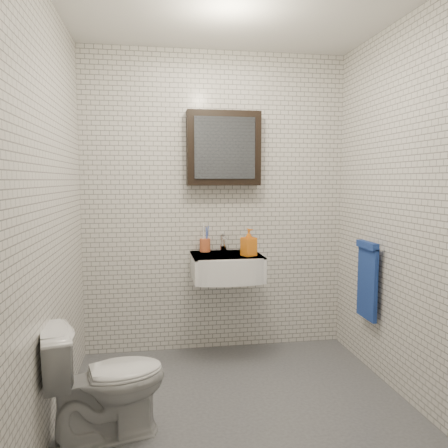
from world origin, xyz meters
TOP-DOWN VIEW (x-y plane):
  - ground at (0.00, 0.00)m, footprint 2.20×2.00m
  - room_shell at (0.00, 0.00)m, footprint 2.22×2.02m
  - washbasin at (0.05, 0.73)m, footprint 0.55×0.50m
  - faucet at (0.05, 0.93)m, footprint 0.06×0.20m
  - mirror_cabinet at (0.05, 0.93)m, footprint 0.60×0.15m
  - towel_rail at (1.04, 0.35)m, footprint 0.09×0.30m
  - toothbrush_cup at (-0.10, 0.94)m, footprint 0.10×0.10m
  - soap_bottle at (0.21, 0.68)m, footprint 0.13×0.13m
  - toilet at (-0.80, -0.22)m, footprint 0.73×0.52m

SIDE VIEW (x-z plane):
  - ground at x=0.00m, z-range 0.00..0.01m
  - toilet at x=-0.80m, z-range 0.00..0.67m
  - towel_rail at x=1.04m, z-range 0.43..1.01m
  - washbasin at x=0.05m, z-range 0.66..0.86m
  - toothbrush_cup at x=-0.10m, z-range 0.79..1.03m
  - faucet at x=0.05m, z-range 0.84..0.99m
  - soap_bottle at x=0.21m, z-range 0.85..1.07m
  - room_shell at x=0.00m, z-range 0.21..2.72m
  - mirror_cabinet at x=0.05m, z-range 1.40..2.00m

